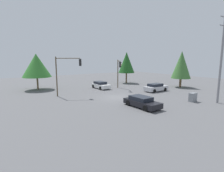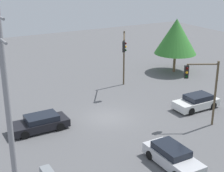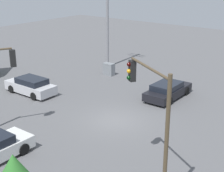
# 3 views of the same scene
# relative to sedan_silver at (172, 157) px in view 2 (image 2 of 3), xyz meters

# --- Properties ---
(ground_plane) EXTENTS (80.00, 80.00, 0.00)m
(ground_plane) POSITION_rel_sedan_silver_xyz_m (8.79, 0.03, -0.67)
(ground_plane) COLOR #5B5B5E
(sedan_silver) EXTENTS (4.56, 1.93, 1.38)m
(sedan_silver) POSITION_rel_sedan_silver_xyz_m (0.00, 0.00, 0.00)
(sedan_silver) COLOR silver
(sedan_silver) RESTS_ON ground_plane
(sedan_dark) EXTENTS (2.07, 4.70, 1.28)m
(sedan_dark) POSITION_rel_sedan_silver_xyz_m (9.45, 6.03, -0.04)
(sedan_dark) COLOR black
(sedan_dark) RESTS_ON ground_plane
(sedan_white) EXTENTS (2.00, 4.34, 1.35)m
(sedan_white) POSITION_rel_sedan_silver_xyz_m (6.53, -8.12, -0.01)
(sedan_white) COLOR silver
(sedan_white) RESTS_ON ground_plane
(traffic_signal_main) EXTENTS (1.48, 2.52, 5.55)m
(traffic_signal_main) POSITION_rel_sedan_silver_xyz_m (3.76, -5.96, 3.09)
(traffic_signal_main) COLOR brown
(traffic_signal_main) RESTS_ON ground_plane
(traffic_signal_cross) EXTENTS (3.37, 2.21, 6.04)m
(traffic_signal_cross) POSITION_rel_sedan_silver_xyz_m (14.45, -4.98, 3.47)
(traffic_signal_cross) COLOR brown
(traffic_signal_cross) RESTS_ON ground_plane
(utility_pole_tall) EXTENTS (2.20, 0.28, 11.28)m
(utility_pole_tall) POSITION_rel_sedan_silver_xyz_m (-0.04, 10.29, 5.27)
(utility_pole_tall) COLOR gray
(utility_pole_tall) RESTS_ON ground_plane
(tree_right) EXTENTS (5.16, 5.16, 6.65)m
(tree_right) POSITION_rel_sedan_silver_xyz_m (16.80, -13.84, 3.83)
(tree_right) COLOR brown
(tree_right) RESTS_ON ground_plane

